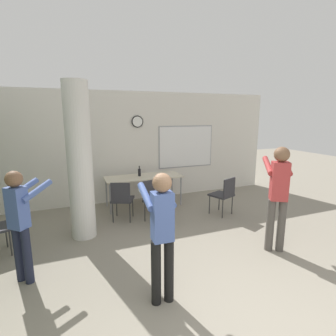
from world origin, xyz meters
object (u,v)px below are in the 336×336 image
(bottle_on_table, at_px, (139,172))
(chair_table_left, at_px, (122,198))
(chair_mid_room, at_px, (224,193))
(person_playing_front, at_px, (162,228))
(folding_table, at_px, (144,178))
(chair_table_front, at_px, (155,198))
(person_playing_side, at_px, (278,191))
(person_watching_back, at_px, (20,218))

(bottle_on_table, height_order, chair_table_left, bottle_on_table)
(chair_mid_room, distance_m, person_playing_front, 3.11)
(bottle_on_table, height_order, person_playing_front, person_playing_front)
(folding_table, relative_size, chair_mid_room, 2.14)
(chair_table_left, bearing_deg, folding_table, 47.00)
(folding_table, distance_m, chair_table_front, 1.04)
(bottle_on_table, relative_size, chair_mid_room, 0.29)
(person_playing_side, bearing_deg, chair_mid_room, 87.37)
(folding_table, relative_size, bottle_on_table, 7.40)
(person_playing_side, distance_m, person_playing_front, 2.22)
(person_playing_front, bearing_deg, person_playing_side, 12.29)
(bottle_on_table, bearing_deg, person_playing_front, -101.08)
(chair_table_left, bearing_deg, bottle_on_table, 53.15)
(chair_table_front, distance_m, person_playing_front, 2.47)
(folding_table, bearing_deg, chair_table_front, -93.58)
(chair_table_left, bearing_deg, person_watching_back, -136.57)
(chair_table_left, height_order, chair_mid_room, same)
(folding_table, distance_m, bottle_on_table, 0.18)
(chair_mid_room, bearing_deg, chair_table_left, 167.16)
(chair_table_front, bearing_deg, chair_table_left, 156.42)
(person_watching_back, bearing_deg, chair_table_left, 43.43)
(person_playing_front, bearing_deg, person_watching_back, 146.49)
(folding_table, xyz_separation_m, bottle_on_table, (-0.09, 0.07, 0.14))
(chair_table_front, xyz_separation_m, person_playing_side, (1.48, -1.85, 0.51))
(bottle_on_table, bearing_deg, chair_table_front, -88.81)
(folding_table, height_order, person_playing_side, person_playing_side)
(bottle_on_table, height_order, chair_table_front, bottle_on_table)
(bottle_on_table, distance_m, chair_mid_room, 2.08)
(person_playing_side, relative_size, person_playing_front, 1.09)
(bottle_on_table, xyz_separation_m, person_playing_side, (1.50, -2.94, 0.18))
(person_watching_back, relative_size, person_playing_side, 0.88)
(person_watching_back, distance_m, person_playing_side, 3.80)
(person_playing_side, bearing_deg, bottle_on_table, 117.03)
(bottle_on_table, bearing_deg, chair_table_left, -126.85)
(chair_table_front, height_order, person_playing_front, person_playing_front)
(chair_table_front, bearing_deg, person_playing_side, -51.42)
(person_watching_back, bearing_deg, chair_table_front, 29.35)
(folding_table, bearing_deg, person_watching_back, -135.46)
(bottle_on_table, xyz_separation_m, person_watching_back, (-2.25, -2.37, 0.06))
(folding_table, relative_size, chair_table_front, 2.14)
(folding_table, distance_m, person_playing_front, 3.44)
(folding_table, height_order, bottle_on_table, bottle_on_table)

